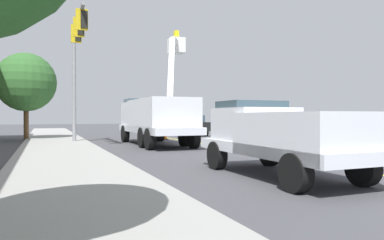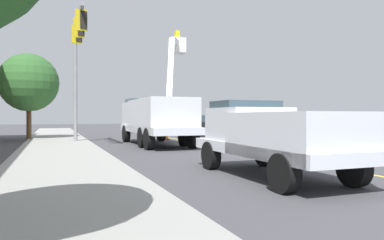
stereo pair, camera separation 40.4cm
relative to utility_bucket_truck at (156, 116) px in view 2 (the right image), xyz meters
The scene contains 9 objects.
ground 3.33m from the utility_bucket_truck, 110.51° to the right, with size 120.00×120.00×0.00m, color #47474C.
sidewalk_far_side 5.48m from the utility_bucket_truck, 103.82° to the left, with size 60.00×3.60×0.12m, color #9E9E99.
lane_centre_stripe 3.33m from the utility_bucket_truck, 110.51° to the right, with size 50.00×0.16×0.01m, color yellow.
utility_bucket_truck is the anchor object (origin of this frame).
service_pickup_truck 11.70m from the utility_bucket_truck, behind, with size 5.66×2.32×2.06m.
passing_minivan 10.22m from the utility_bucket_truck, 30.35° to the right, with size 4.85×2.07×1.69m.
traffic_cone_mid_front 4.78m from the utility_bucket_truck, 22.84° to the right, with size 0.40×0.40×0.74m.
traffic_signal_mast 5.68m from the utility_bucket_truck, 73.70° to the left, with size 5.71×0.66×7.60m.
street_tree_right 10.01m from the utility_bucket_truck, 46.90° to the left, with size 3.90×3.90×5.83m.
Camera 2 is at (-18.94, 7.61, 1.60)m, focal length 33.90 mm.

